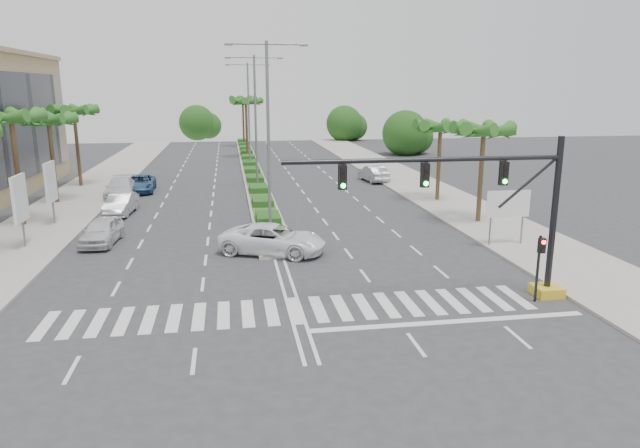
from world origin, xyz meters
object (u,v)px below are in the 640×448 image
object	(u,v)px
car_parked_b	(121,204)
car_crossing	(273,239)
car_parked_a	(102,231)
car_parked_d	(121,188)
car_right	(373,173)
car_parked_c	(140,184)

from	to	relation	value
car_parked_b	car_crossing	xyz separation A→B (m)	(10.36, -12.15, 0.06)
car_parked_a	car_crossing	xyz separation A→B (m)	(10.04, -3.71, 0.06)
car_parked_b	car_parked_d	bearing A→B (deg)	104.79
car_parked_d	car_right	size ratio (longest dim) A/B	1.17
car_crossing	car_parked_b	bearing A→B (deg)	63.92
car_parked_d	car_crossing	distance (m)	22.36
car_parked_a	car_parked_c	xyz separation A→B (m)	(-0.27, 18.01, -0.03)
car_parked_c	car_parked_d	bearing A→B (deg)	-118.34
car_parked_d	car_parked_a	bearing A→B (deg)	-86.61
car_parked_d	car_parked_b	bearing A→B (deg)	-82.47
car_parked_a	car_crossing	distance (m)	10.70
car_crossing	car_parked_d	bearing A→B (deg)	54.62
car_parked_d	car_crossing	xyz separation A→B (m)	(11.57, -19.13, 0.01)
car_parked_b	car_right	distance (m)	25.39
car_crossing	car_right	distance (m)	26.95
car_parked_d	car_right	bearing A→B (deg)	9.64
car_parked_a	car_parked_c	size ratio (longest dim) A/B	0.85
car_parked_d	car_crossing	size ratio (longest dim) A/B	0.95
car_crossing	car_right	size ratio (longest dim) A/B	1.24
car_parked_b	car_right	world-z (taller)	car_right
car_parked_b	car_parked_d	xyz separation A→B (m)	(-1.21, 6.98, 0.05)
car_parked_a	car_right	xyz separation A→B (m)	(22.07, 20.40, 0.02)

